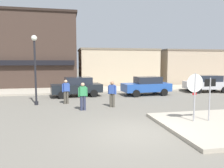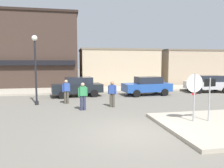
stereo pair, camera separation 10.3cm
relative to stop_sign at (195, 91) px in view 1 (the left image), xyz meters
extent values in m
plane|color=#6B665B|center=(-2.96, -0.58, -1.52)|extent=(160.00, 160.00, 0.00)
cube|color=#A89E8C|center=(-2.96, 12.45, -1.44)|extent=(80.00, 4.00, 0.15)
cylinder|color=#9E9EA3|center=(0.00, -0.01, -0.37)|extent=(0.07, 0.07, 2.30)
cylinder|color=red|center=(0.00, 0.01, 0.35)|extent=(0.76, 0.06, 0.76)
cylinder|color=white|center=(0.00, 0.00, 0.35)|extent=(0.82, 0.06, 0.82)
cube|color=red|center=(0.00, 0.01, -0.13)|extent=(0.20, 0.02, 0.11)
cylinder|color=#9E9EA3|center=(0.71, -0.07, -0.47)|extent=(0.06, 0.06, 2.10)
cube|color=black|center=(0.71, -0.06, 0.36)|extent=(0.60, 0.05, 0.34)
cube|color=white|center=(0.71, -0.05, 0.36)|extent=(0.54, 0.04, 0.29)
cube|color=black|center=(0.71, -0.05, 0.36)|extent=(0.34, 0.03, 0.08)
cylinder|color=black|center=(-7.50, 6.14, 0.58)|extent=(0.12, 0.12, 4.20)
cylinder|color=black|center=(-7.50, 6.14, -1.40)|extent=(0.24, 0.24, 0.24)
sphere|color=white|center=(-7.50, 6.14, 2.79)|extent=(0.36, 0.36, 0.36)
cone|color=black|center=(-7.50, 6.14, 2.94)|extent=(0.32, 0.32, 0.18)
cube|color=black|center=(-4.75, 9.17, -0.85)|extent=(4.17, 2.16, 0.66)
cube|color=#1E232D|center=(-4.60, 9.18, -0.24)|extent=(2.23, 1.63, 0.56)
cylinder|color=black|center=(-5.88, 8.17, -1.22)|extent=(0.62, 0.25, 0.60)
cylinder|color=black|center=(-6.09, 9.86, -1.22)|extent=(0.62, 0.25, 0.60)
cylinder|color=black|center=(-3.42, 8.47, -1.22)|extent=(0.62, 0.25, 0.60)
cylinder|color=black|center=(-3.62, 10.16, -1.22)|extent=(0.62, 0.25, 0.60)
cube|color=#234C9E|center=(1.04, 8.68, -0.85)|extent=(4.11, 1.98, 0.66)
cube|color=#1E232D|center=(1.19, 8.69, -0.24)|extent=(2.18, 1.54, 0.56)
cylinder|color=black|center=(-0.14, 7.74, -1.22)|extent=(0.61, 0.22, 0.60)
cylinder|color=black|center=(-0.26, 9.44, -1.22)|extent=(0.61, 0.22, 0.60)
cylinder|color=black|center=(2.33, 7.92, -1.22)|extent=(0.61, 0.22, 0.60)
cylinder|color=black|center=(2.21, 9.62, -1.22)|extent=(0.61, 0.22, 0.60)
cube|color=#B7B7BC|center=(7.18, 9.20, -0.85)|extent=(4.17, 2.15, 0.66)
cube|color=#1E232D|center=(7.33, 9.18, -0.24)|extent=(2.23, 1.62, 0.56)
cylinder|color=black|center=(5.85, 8.50, -1.22)|extent=(0.62, 0.25, 0.60)
cylinder|color=black|center=(6.04, 10.19, -1.22)|extent=(0.62, 0.25, 0.60)
cylinder|color=black|center=(8.51, 9.90, -1.22)|extent=(0.62, 0.25, 0.60)
cylinder|color=#4C473D|center=(-2.73, 4.40, -1.09)|extent=(0.16, 0.16, 0.85)
cylinder|color=#4C473D|center=(-2.88, 4.49, -1.09)|extent=(0.16, 0.16, 0.85)
cube|color=#3351A8|center=(-2.80, 4.45, -0.40)|extent=(0.42, 0.38, 0.54)
sphere|color=#9E7051|center=(-2.80, 4.45, -0.02)|extent=(0.22, 0.22, 0.22)
cylinder|color=#3351A8|center=(-2.61, 4.32, -0.45)|extent=(0.12, 0.12, 0.52)
cylinder|color=#3351A8|center=(-3.00, 4.57, -0.45)|extent=(0.12, 0.12, 0.52)
cylinder|color=#2D334C|center=(-4.73, 3.91, -1.09)|extent=(0.16, 0.16, 0.85)
cylinder|color=#2D334C|center=(-4.56, 3.94, -1.09)|extent=(0.16, 0.16, 0.85)
cube|color=#338C51|center=(-4.65, 3.93, -0.40)|extent=(0.39, 0.27, 0.54)
sphere|color=tan|center=(-4.65, 3.93, -0.02)|extent=(0.22, 0.22, 0.22)
cylinder|color=#338C51|center=(-4.87, 3.89, -0.45)|extent=(0.10, 0.10, 0.52)
cylinder|color=#338C51|center=(-4.42, 3.96, -0.45)|extent=(0.10, 0.10, 0.52)
cylinder|color=#4C473D|center=(-5.68, 6.12, -1.09)|extent=(0.16, 0.16, 0.85)
cylinder|color=#4C473D|center=(-5.51, 6.19, -1.09)|extent=(0.16, 0.16, 0.85)
cube|color=#3351A8|center=(-5.60, 6.16, -0.40)|extent=(0.42, 0.34, 0.54)
sphere|color=tan|center=(-5.60, 6.16, -0.02)|extent=(0.22, 0.22, 0.22)
cylinder|color=#3351A8|center=(-5.81, 6.07, -0.45)|extent=(0.12, 0.12, 0.52)
cylinder|color=#3351A8|center=(-5.38, 6.24, -0.45)|extent=(0.12, 0.12, 0.52)
cube|color=#3D2D26|center=(-9.32, 18.23, 2.39)|extent=(9.77, 7.56, 7.82)
cube|color=black|center=(-9.32, 14.30, 1.18)|extent=(9.28, 0.40, 0.50)
cube|color=black|center=(-9.32, 18.23, 6.42)|extent=(10.06, 7.78, 0.24)
cube|color=tan|center=(0.57, 17.50, 0.53)|extent=(8.99, 5.45, 4.10)
cube|color=#716452|center=(0.57, 17.50, 2.68)|extent=(9.17, 5.55, 0.20)
cube|color=tan|center=(10.39, 18.00, 0.54)|extent=(8.66, 6.07, 4.11)
cube|color=#685B4C|center=(10.39, 18.00, 2.70)|extent=(8.83, 6.19, 0.20)
camera|label=1|loc=(-5.59, -8.62, 1.30)|focal=35.00mm
camera|label=2|loc=(-5.49, -8.64, 1.30)|focal=35.00mm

